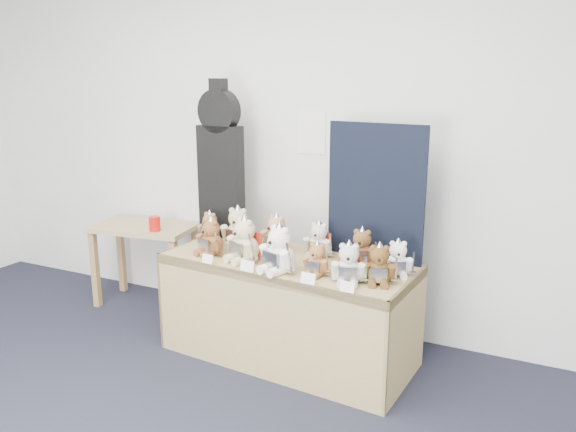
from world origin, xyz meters
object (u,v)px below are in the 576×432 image
at_px(teddy_front_far_left, 211,239).
at_px(teddy_back_centre_left, 276,235).
at_px(teddy_back_end, 398,260).
at_px(side_table, 145,240).
at_px(teddy_front_centre, 279,251).
at_px(teddy_back_far_left, 210,228).
at_px(teddy_front_left, 244,242).
at_px(teddy_front_far_right, 349,265).
at_px(teddy_front_end, 379,266).
at_px(teddy_back_left, 238,229).
at_px(display_table, 282,284).
at_px(teddy_back_centre_right, 319,241).
at_px(guitar_case, 221,162).
at_px(teddy_back_right, 362,249).
at_px(red_cup, 155,224).
at_px(teddy_front_right, 317,260).

bearing_deg(teddy_front_far_left, teddy_back_centre_left, 52.66).
bearing_deg(teddy_back_end, side_table, 152.69).
height_order(teddy_front_centre, teddy_back_far_left, teddy_front_centre).
height_order(side_table, teddy_front_far_left, teddy_front_far_left).
bearing_deg(teddy_front_left, teddy_back_far_left, 170.13).
height_order(teddy_front_far_right, teddy_back_end, teddy_front_far_right).
relative_size(teddy_front_end, teddy_back_left, 0.84).
bearing_deg(teddy_front_far_left, display_table, 24.96).
bearing_deg(teddy_front_far_left, side_table, 173.01).
bearing_deg(teddy_back_centre_right, guitar_case, 170.87).
distance_m(guitar_case, teddy_back_far_left, 0.48).
bearing_deg(teddy_back_right, guitar_case, 166.43).
bearing_deg(side_table, teddy_front_end, -20.75).
xyz_separation_m(side_table, guitar_case, (0.76, -0.03, 0.68)).
bearing_deg(teddy_back_centre_left, teddy_back_far_left, -160.62).
relative_size(guitar_case, teddy_front_centre, 3.46).
relative_size(side_table, teddy_back_right, 3.22).
bearing_deg(display_table, guitar_case, 156.68).
relative_size(red_cup, teddy_front_right, 0.52).
relative_size(teddy_back_centre_right, teddy_back_end, 1.08).
bearing_deg(teddy_front_right, teddy_back_left, 162.67).
distance_m(guitar_case, teddy_front_centre, 0.98).
distance_m(teddy_front_far_left, teddy_front_right, 0.78).
height_order(teddy_back_centre_left, teddy_back_right, teddy_back_centre_left).
bearing_deg(guitar_case, teddy_front_centre, -32.14).
height_order(red_cup, teddy_front_right, teddy_front_right).
bearing_deg(guitar_case, teddy_front_left, -41.25).
distance_m(teddy_front_far_left, teddy_back_end, 1.21).
relative_size(teddy_front_end, teddy_back_centre_right, 1.00).
bearing_deg(teddy_back_left, teddy_front_right, -31.16).
xyz_separation_m(display_table, teddy_back_left, (-0.43, 0.18, 0.27)).
xyz_separation_m(teddy_front_left, teddy_front_end, (0.88, -0.02, -0.02)).
height_order(teddy_front_left, teddy_front_centre, teddy_front_centre).
bearing_deg(guitar_case, teddy_back_centre_right, -5.99).
height_order(teddy_front_right, teddy_front_far_right, teddy_front_far_right).
bearing_deg(teddy_back_end, teddy_front_end, -128.08).
xyz_separation_m(red_cup, teddy_front_far_right, (1.72, -0.44, 0.06)).
distance_m(teddy_front_far_left, teddy_back_right, 0.98).
bearing_deg(teddy_back_far_left, teddy_front_centre, -17.91).
relative_size(side_table, teddy_front_centre, 2.61).
bearing_deg(display_table, red_cup, 171.75).
bearing_deg(guitar_case, teddy_front_right, -22.91).
relative_size(side_table, teddy_front_end, 3.29).
xyz_separation_m(teddy_front_far_right, teddy_back_end, (0.22, 0.24, -0.01)).
height_order(teddy_back_left, teddy_back_far_left, teddy_back_left).
relative_size(teddy_back_centre_left, teddy_back_far_left, 1.19).
bearing_deg(teddy_front_left, teddy_back_left, 150.00).
xyz_separation_m(teddy_front_far_right, teddy_back_left, (-0.93, 0.34, 0.02)).
xyz_separation_m(display_table, teddy_back_centre_right, (0.16, 0.22, 0.25)).
bearing_deg(guitar_case, teddy_back_end, -7.63).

